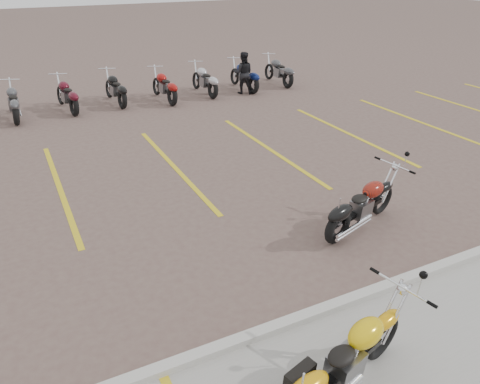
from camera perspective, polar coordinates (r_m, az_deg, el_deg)
name	(u,v)px	position (r m, az deg, el deg)	size (l,w,h in m)	color
ground	(250,248)	(8.39, 1.25, -6.79)	(100.00, 100.00, 0.00)	brown
curb	(315,313)	(7.01, 9.15, -14.37)	(60.00, 0.18, 0.12)	#ADAAA3
parking_stripes	(175,167)	(11.65, -7.98, 3.02)	(38.00, 5.50, 0.01)	gold
yellow_cruiser	(342,365)	(5.82, 12.28, -19.91)	(2.15, 0.75, 0.91)	black
flame_cruiser	(359,208)	(9.01, 14.27, -1.91)	(2.08, 0.77, 0.88)	black
person_b	(243,73)	(18.05, 0.39, 14.32)	(0.75, 0.58, 1.54)	black
bg_bike_row	(66,95)	(16.91, -20.50, 11.06)	(17.20, 2.02, 1.10)	black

